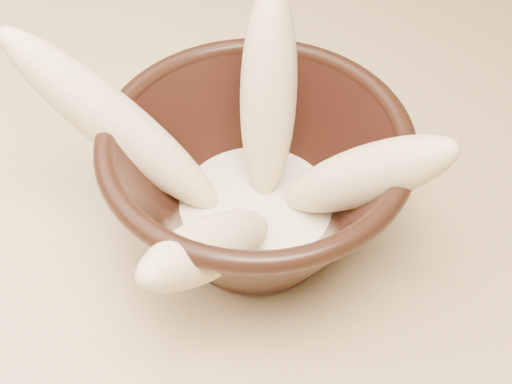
# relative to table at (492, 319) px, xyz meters

# --- Properties ---
(table) EXTENTS (1.20, 0.80, 0.75)m
(table) POSITION_rel_table_xyz_m (0.00, 0.00, 0.00)
(table) COLOR tan
(table) RESTS_ON ground
(bowl) EXTENTS (0.21, 0.21, 0.11)m
(bowl) POSITION_rel_table_xyz_m (-0.19, -0.06, 0.14)
(bowl) COLOR black
(bowl) RESTS_ON table
(milk_puddle) EXTENTS (0.12, 0.12, 0.02)m
(milk_puddle) POSITION_rel_table_xyz_m (-0.19, -0.06, 0.12)
(milk_puddle) COLOR beige
(milk_puddle) RESTS_ON bowl
(banana_upright) EXTENTS (0.07, 0.10, 0.16)m
(banana_upright) POSITION_rel_table_xyz_m (-0.20, -0.02, 0.19)
(banana_upright) COLOR #DEC183
(banana_upright) RESTS_ON bowl
(banana_left) EXTENTS (0.17, 0.06, 0.15)m
(banana_left) POSITION_rel_table_xyz_m (-0.28, -0.08, 0.18)
(banana_left) COLOR #DEC183
(banana_left) RESTS_ON bowl
(banana_right) EXTENTS (0.13, 0.05, 0.13)m
(banana_right) POSITION_rel_table_xyz_m (-0.12, -0.05, 0.17)
(banana_right) COLOR #DEC183
(banana_right) RESTS_ON bowl
(banana_front) EXTENTS (0.07, 0.14, 0.11)m
(banana_front) POSITION_rel_table_xyz_m (-0.19, -0.13, 0.16)
(banana_front) COLOR #DEC183
(banana_front) RESTS_ON bowl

